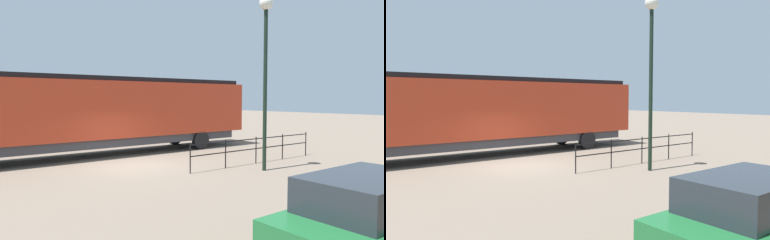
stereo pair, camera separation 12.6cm
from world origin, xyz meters
The scene contains 5 objects.
ground_plane centered at (0.00, 0.00, 0.00)m, with size 120.00×120.00×0.00m, color #756656.
locomotive centered at (-4.00, 0.47, 2.34)m, with size 3.06×18.56×4.18m.
parked_car_green centered at (11.09, -1.23, 0.86)m, with size 1.85×4.45×1.68m.
lamp_post centered at (4.09, 3.89, 5.25)m, with size 0.57×0.57×7.26m.
platform_fence centered at (2.71, 4.89, 0.81)m, with size 0.05×7.81×1.26m.
Camera 2 is at (14.30, -7.62, 3.04)m, focal length 33.76 mm.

